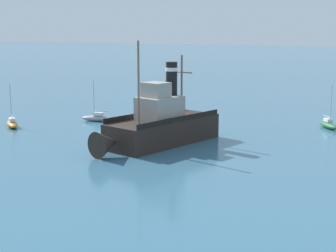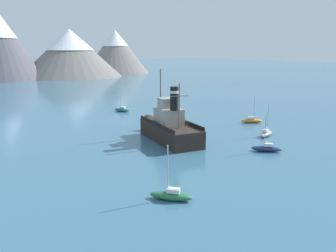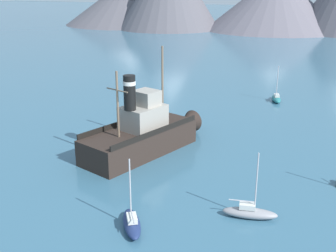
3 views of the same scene
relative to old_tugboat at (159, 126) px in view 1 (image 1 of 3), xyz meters
name	(u,v)px [view 1 (image 1 of 3)]	position (x,y,z in m)	size (l,w,h in m)	color
ground_plane	(169,145)	(-1.00, -0.25, -1.83)	(600.00, 600.00, 0.00)	#38667F
old_tugboat	(159,126)	(0.00, 0.00, 0.00)	(7.51, 14.77, 9.90)	#2D231E
sailboat_navy	(165,116)	(5.61, -12.56, -1.40)	(3.14, 3.71, 4.90)	navy
sailboat_orange	(12,123)	(18.94, -0.63, -1.40)	(3.57, 3.34, 4.90)	orange
sailboat_green	(329,124)	(-13.32, -15.62, -1.40)	(3.09, 3.74, 4.90)	#286B3D
sailboat_grey	(97,118)	(12.41, -7.94, -1.40)	(3.95, 1.91, 4.90)	gray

